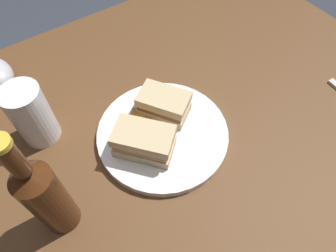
# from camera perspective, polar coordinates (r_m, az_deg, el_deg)

# --- Properties ---
(ground_plane) EXTENTS (6.00, 6.00, 0.00)m
(ground_plane) POSITION_cam_1_polar(r_m,az_deg,el_deg) (1.35, 0.45, -18.65)
(ground_plane) COLOR #333842
(dining_table) EXTENTS (1.27, 0.97, 0.74)m
(dining_table) POSITION_cam_1_polar(r_m,az_deg,el_deg) (1.00, 0.58, -12.76)
(dining_table) COLOR brown
(dining_table) RESTS_ON ground
(plate) EXTENTS (0.28, 0.28, 0.02)m
(plate) POSITION_cam_1_polar(r_m,az_deg,el_deg) (0.65, -0.87, -1.67)
(plate) COLOR white
(plate) RESTS_ON dining_table
(sandwich_half_left) EXTENTS (0.12, 0.13, 0.06)m
(sandwich_half_left) POSITION_cam_1_polar(r_m,az_deg,el_deg) (0.66, -0.80, 4.16)
(sandwich_half_left) COLOR #CCB284
(sandwich_half_left) RESTS_ON plate
(sandwich_half_right) EXTENTS (0.13, 0.13, 0.06)m
(sandwich_half_right) POSITION_cam_1_polar(r_m,az_deg,el_deg) (0.60, -4.58, -2.89)
(sandwich_half_right) COLOR #CCB284
(sandwich_half_right) RESTS_ON plate
(potato_wedge_front) EXTENTS (0.04, 0.04, 0.02)m
(potato_wedge_front) POSITION_cam_1_polar(r_m,az_deg,el_deg) (0.66, -6.13, 1.68)
(potato_wedge_front) COLOR #AD702D
(potato_wedge_front) RESTS_ON plate
(potato_wedge_middle) EXTENTS (0.02, 0.05, 0.02)m
(potato_wedge_middle) POSITION_cam_1_polar(r_m,az_deg,el_deg) (0.64, -6.73, -0.83)
(potato_wedge_middle) COLOR gold
(potato_wedge_middle) RESTS_ON plate
(potato_wedge_back) EXTENTS (0.06, 0.05, 0.02)m
(potato_wedge_back) POSITION_cam_1_polar(r_m,az_deg,el_deg) (0.66, -4.85, 1.87)
(potato_wedge_back) COLOR #B77F33
(potato_wedge_back) RESTS_ON plate
(potato_wedge_left_edge) EXTENTS (0.04, 0.05, 0.02)m
(potato_wedge_left_edge) POSITION_cam_1_polar(r_m,az_deg,el_deg) (0.64, -4.84, -0.30)
(potato_wedge_left_edge) COLOR #AD702D
(potato_wedge_left_edge) RESTS_ON plate
(potato_wedge_right_edge) EXTENTS (0.04, 0.04, 0.02)m
(potato_wedge_right_edge) POSITION_cam_1_polar(r_m,az_deg,el_deg) (0.63, -6.13, -2.90)
(potato_wedge_right_edge) COLOR #B77F33
(potato_wedge_right_edge) RESTS_ON plate
(pint_glass) EXTENTS (0.08, 0.08, 0.14)m
(pint_glass) POSITION_cam_1_polar(r_m,az_deg,el_deg) (0.67, -24.16, 1.47)
(pint_glass) COLOR white
(pint_glass) RESTS_ON dining_table
(cider_bottle) EXTENTS (0.06, 0.06, 0.27)m
(cider_bottle) POSITION_cam_1_polar(r_m,az_deg,el_deg) (0.52, -22.23, -12.20)
(cider_bottle) COLOR #47230F
(cider_bottle) RESTS_ON dining_table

